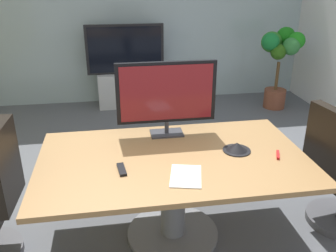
{
  "coord_description": "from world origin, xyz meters",
  "views": [
    {
      "loc": [
        -0.44,
        -2.6,
        2.05
      ],
      "look_at": [
        -0.01,
        0.05,
        0.89
      ],
      "focal_mm": 38.61,
      "sensor_mm": 36.0,
      "label": 1
    }
  ],
  "objects": [
    {
      "name": "wall_back_glass_partition",
      "position": [
        0.0,
        3.39,
        1.4
      ],
      "size": [
        5.72,
        0.1,
        2.8
      ],
      "primitive_type": "cube",
      "color": "#9EB2B7",
      "rests_on": "ground"
    },
    {
      "name": "potted_plant",
      "position": [
        2.16,
        2.6,
        0.84
      ],
      "size": [
        0.67,
        0.52,
        1.25
      ],
      "color": "brown",
      "rests_on": "ground"
    },
    {
      "name": "whiteboard_marker",
      "position": [
        0.79,
        -0.31,
        0.75
      ],
      "size": [
        0.07,
        0.13,
        0.02
      ],
      "primitive_type": "cube",
      "rotation": [
        0.0,
        0.0,
        1.16
      ],
      "color": "red",
      "rests_on": "conference_table"
    },
    {
      "name": "conference_table",
      "position": [
        -0.01,
        -0.2,
        0.56
      ],
      "size": [
        2.04,
        1.2,
        0.74
      ],
      "color": "olive",
      "rests_on": "ground"
    },
    {
      "name": "paper_notepad",
      "position": [
        0.03,
        -0.5,
        0.74
      ],
      "size": [
        0.27,
        0.34,
        0.01
      ],
      "primitive_type": "cube",
      "rotation": [
        0.0,
        0.0,
        -0.24
      ],
      "color": "white",
      "rests_on": "conference_table"
    },
    {
      "name": "remote_control",
      "position": [
        -0.4,
        -0.34,
        0.75
      ],
      "size": [
        0.07,
        0.17,
        0.02
      ],
      "primitive_type": "cube",
      "rotation": [
        0.0,
        0.0,
        0.11
      ],
      "color": "black",
      "rests_on": "conference_table"
    },
    {
      "name": "wall_display_unit",
      "position": [
        -0.2,
        3.04,
        0.44
      ],
      "size": [
        1.2,
        0.36,
        1.31
      ],
      "color": "#B7BABC",
      "rests_on": "ground"
    },
    {
      "name": "tv_monitor",
      "position": [
        0.01,
        0.23,
        1.1
      ],
      "size": [
        0.84,
        0.18,
        0.64
      ],
      "color": "#333338",
      "rests_on": "conference_table"
    },
    {
      "name": "ground_plane",
      "position": [
        0.0,
        0.0,
        0.0
      ],
      "size": [
        7.79,
        7.79,
        0.0
      ],
      "primitive_type": "plane",
      "color": "#515459"
    },
    {
      "name": "conference_phone",
      "position": [
        0.51,
        -0.18,
        0.77
      ],
      "size": [
        0.22,
        0.22,
        0.07
      ],
      "color": "black",
      "rests_on": "conference_table"
    }
  ]
}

